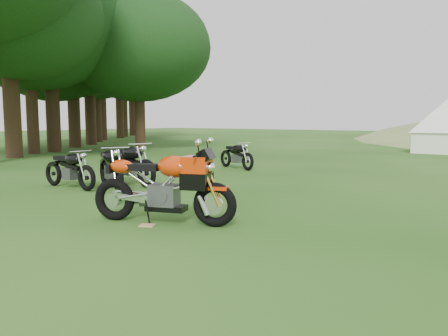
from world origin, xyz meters
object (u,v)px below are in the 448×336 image
Objects in this scene: vintage_moto_a at (69,168)px; vintage_moto_c at (111,166)px; plywood_board at (147,225)px; vintage_moto_d at (236,154)px; vintage_moto_b at (128,162)px; sport_motorcycle at (163,181)px.

vintage_moto_c is (0.80, 0.60, 0.05)m from vintage_moto_a.
plywood_board is 8.12m from vintage_moto_d.
vintage_moto_b is 1.05× the size of vintage_moto_c.
vintage_moto_b is (0.62, 1.27, 0.08)m from vintage_moto_a.
sport_motorcycle is at bearing -15.52° from vintage_moto_a.
vintage_moto_c is at bearing -68.83° from vintage_moto_d.
plywood_board is 0.11× the size of vintage_moto_c.
sport_motorcycle is 7.89m from vintage_moto_d.
vintage_moto_d is at bearing 82.53° from vintage_moto_a.
vintage_moto_c is 5.27m from vintage_moto_d.
vintage_moto_b is at bearing 124.61° from sport_motorcycle.
vintage_moto_c is at bearing 35.03° from vintage_moto_a.
vintage_moto_d is at bearing 96.73° from vintage_moto_b.
vintage_moto_c reaches higher than vintage_moto_a.
plywood_board is 0.12× the size of vintage_moto_d.
vintage_moto_d is (-3.77, 6.93, -0.20)m from sport_motorcycle.
sport_motorcycle reaches higher than vintage_moto_c.
vintage_moto_a is (-4.29, 1.34, 0.49)m from plywood_board.
vintage_moto_d is (-3.71, 7.21, 0.47)m from plywood_board.
sport_motorcycle is at bearing 76.49° from plywood_board.
vintage_moto_c is at bearing -68.82° from vintage_moto_b.
vintage_moto_d reaches higher than plywood_board.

